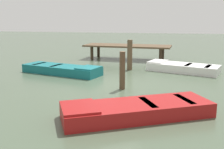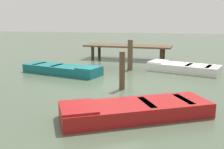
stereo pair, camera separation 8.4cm
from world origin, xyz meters
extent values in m
plane|color=#475642|center=(0.00, 0.00, 0.00)|extent=(80.00, 80.00, 0.00)
cube|color=brown|center=(-0.48, 6.66, 0.90)|extent=(5.73, 2.23, 0.10)
cylinder|color=#3C2E20|center=(1.81, 7.21, 0.42)|extent=(0.20, 0.20, 0.85)
cylinder|color=#3C2E20|center=(1.73, 5.86, 0.42)|extent=(0.20, 0.20, 0.85)
cylinder|color=#3C2E20|center=(-2.70, 7.45, 0.42)|extent=(0.20, 0.20, 0.85)
cylinder|color=#3C2E20|center=(-2.77, 6.11, 0.42)|extent=(0.20, 0.20, 0.85)
cube|color=maroon|center=(1.58, -3.76, 0.20)|extent=(4.23, 3.12, 0.40)
cube|color=black|center=(1.58, -3.76, 0.34)|extent=(3.56, 2.57, 0.04)
cube|color=maroon|center=(0.17, -4.53, 0.43)|extent=(1.36, 1.46, 0.06)
cube|color=black|center=(1.85, -3.61, 0.38)|extent=(0.66, 0.99, 0.04)
cube|color=black|center=(2.84, -3.07, 0.38)|extent=(0.66, 0.99, 0.04)
cube|color=#14666B|center=(-2.84, 1.27, 0.20)|extent=(4.22, 2.16, 0.40)
cube|color=beige|center=(-2.84, 1.27, 0.34)|extent=(3.56, 1.75, 0.04)
cube|color=#14666B|center=(-1.31, 0.88, 0.43)|extent=(1.13, 1.26, 0.06)
cube|color=#9B9789|center=(-3.14, 1.34, 0.38)|extent=(0.42, 0.96, 0.04)
cube|color=#9B9789|center=(-4.21, 1.62, 0.38)|extent=(0.42, 0.96, 0.04)
cube|color=silver|center=(3.00, 3.11, 0.20)|extent=(3.73, 2.37, 0.40)
cube|color=#334772|center=(3.00, 3.11, 0.34)|extent=(3.14, 1.92, 0.04)
cube|color=silver|center=(1.71, 3.52, 0.43)|extent=(1.11, 1.41, 0.06)
cube|color=navy|center=(3.25, 3.03, 0.38)|extent=(0.52, 1.08, 0.04)
cube|color=navy|center=(4.16, 2.73, 0.38)|extent=(0.52, 1.08, 0.04)
cylinder|color=brown|center=(0.62, -0.95, 0.73)|extent=(0.22, 0.22, 1.45)
cylinder|color=brown|center=(0.26, 3.01, 0.79)|extent=(0.27, 0.27, 1.58)
camera|label=1|loc=(2.45, -10.69, 2.66)|focal=42.65mm
camera|label=2|loc=(2.53, -10.67, 2.66)|focal=42.65mm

